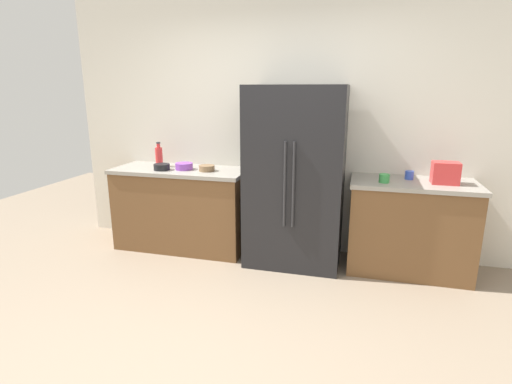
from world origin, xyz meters
The scene contains 12 objects.
ground_plane centered at (0.00, 0.00, 0.00)m, with size 9.50×9.50×0.00m, color gray.
kitchen_back_panel centered at (0.00, 1.86, 1.35)m, with size 4.75×0.10×2.70m, color silver.
counter_left centered at (-1.04, 1.51, 0.45)m, with size 1.45×0.61×0.90m.
counter_right centered at (1.33, 1.51, 0.45)m, with size 1.14×0.61×0.90m.
refrigerator centered at (0.22, 1.46, 0.88)m, with size 0.93×0.68×1.77m.
toaster centered at (1.58, 1.49, 0.99)m, with size 0.23×0.17×0.20m, color red.
bottle_a centered at (-1.32, 1.58, 1.01)m, with size 0.08×0.08×0.27m.
cup_a centered at (1.29, 1.60, 0.94)m, with size 0.08×0.08×0.08m, color blue.
cup_b centered at (1.06, 1.39, 0.94)m, with size 0.09×0.09×0.08m, color green.
bowl_a centered at (-0.72, 1.47, 0.93)m, with size 0.16×0.16×0.06m, color brown.
bowl_b centered at (-0.98, 1.48, 0.93)m, with size 0.18×0.18×0.07m, color purple.
bowl_c centered at (-1.20, 1.40, 0.93)m, with size 0.17×0.17×0.07m, color black.
Camera 1 is at (0.83, -2.33, 1.73)m, focal length 27.73 mm.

